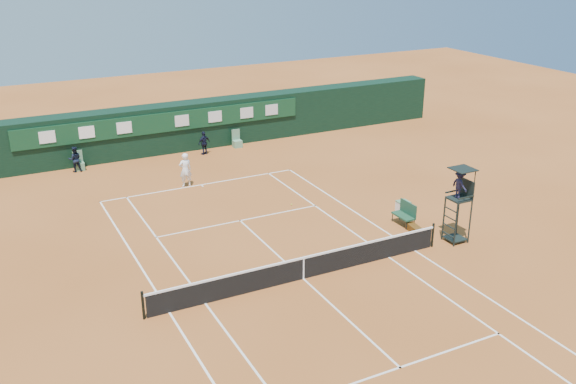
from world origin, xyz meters
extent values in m
plane|color=#AB5D28|center=(0.00, 0.00, 0.00)|extent=(90.00, 90.00, 0.00)
cube|color=white|center=(0.00, 11.88, 0.01)|extent=(11.05, 0.08, 0.01)
cube|color=white|center=(5.49, 0.00, 0.01)|extent=(0.08, 23.85, 0.01)
cube|color=white|center=(-5.49, 0.00, 0.01)|extent=(0.08, 23.85, 0.01)
cube|color=white|center=(4.12, 0.00, 0.01)|extent=(0.08, 23.85, 0.01)
cube|color=white|center=(-4.12, 0.00, 0.01)|extent=(0.08, 23.85, 0.01)
cube|color=silver|center=(0.00, 6.40, 0.01)|extent=(8.31, 0.08, 0.01)
cube|color=silver|center=(0.00, -6.40, 0.01)|extent=(8.31, 0.08, 0.01)
cube|color=silver|center=(0.00, 0.00, 0.01)|extent=(0.08, 12.88, 0.01)
cube|color=silver|center=(0.00, 11.73, 0.01)|extent=(0.08, 0.30, 0.01)
cube|color=black|center=(0.00, 0.00, 0.45)|extent=(12.60, 0.04, 0.90)
cube|color=white|center=(0.00, 0.00, 0.93)|extent=(12.80, 0.06, 0.08)
cube|color=white|center=(0.00, 0.00, 0.46)|extent=(0.06, 0.05, 0.92)
cylinder|color=black|center=(6.40, 0.00, 0.55)|extent=(0.10, 0.10, 1.10)
cylinder|color=black|center=(-6.40, 0.00, 0.55)|extent=(0.10, 0.10, 1.10)
cube|color=black|center=(0.00, 18.75, 1.50)|extent=(40.00, 1.50, 3.00)
cube|color=#103A20|center=(0.00, 17.94, 2.10)|extent=(18.00, 0.10, 1.20)
cube|color=white|center=(-7.00, 17.87, 2.10)|extent=(0.90, 0.04, 0.70)
cube|color=white|center=(-4.80, 17.87, 2.10)|extent=(0.90, 0.04, 0.70)
cube|color=white|center=(-2.60, 17.87, 2.10)|extent=(0.90, 0.04, 0.70)
cube|color=silver|center=(1.00, 17.87, 2.10)|extent=(0.90, 0.04, 0.70)
cube|color=silver|center=(3.20, 17.87, 2.10)|extent=(0.90, 0.04, 0.70)
cube|color=silver|center=(5.40, 17.87, 2.10)|extent=(0.90, 0.04, 0.70)
cube|color=silver|center=(7.20, 17.87, 2.10)|extent=(0.90, 0.04, 0.70)
cube|color=#598960|center=(-5.50, 17.45, 0.23)|extent=(0.55, 0.50, 0.46)
cube|color=#568464|center=(-5.50, 17.67, 0.80)|extent=(0.55, 0.06, 0.70)
cube|color=#639771|center=(4.50, 17.45, 0.23)|extent=(0.55, 0.50, 0.46)
cube|color=#548062|center=(4.50, 17.67, 0.80)|extent=(0.55, 0.06, 0.70)
cylinder|color=black|center=(7.27, -0.43, 1.00)|extent=(0.07, 0.07, 2.00)
cylinder|color=black|center=(7.27, 0.37, 1.00)|extent=(0.07, 0.07, 2.00)
cylinder|color=black|center=(8.07, -0.43, 1.00)|extent=(0.07, 0.07, 2.00)
cylinder|color=black|center=(8.07, 0.37, 1.00)|extent=(0.07, 0.07, 2.00)
cube|color=black|center=(7.67, -0.03, 2.04)|extent=(0.85, 0.85, 0.08)
cube|color=black|center=(8.07, -0.03, 2.45)|extent=(0.06, 0.85, 0.80)
cube|color=black|center=(7.67, -0.45, 2.25)|extent=(0.85, 0.05, 0.06)
cube|color=black|center=(7.67, 0.39, 2.25)|extent=(0.85, 0.05, 0.06)
cylinder|color=black|center=(8.07, -0.43, 2.90)|extent=(0.04, 0.04, 1.00)
cylinder|color=black|center=(8.07, 0.37, 2.90)|extent=(0.04, 0.04, 1.00)
cube|color=black|center=(7.72, -0.03, 3.40)|extent=(0.95, 0.95, 0.04)
cube|color=black|center=(7.67, -0.03, 0.15)|extent=(0.80, 0.80, 0.05)
cube|color=black|center=(7.27, -0.03, 0.40)|extent=(0.04, 0.80, 0.04)
cube|color=black|center=(7.27, -0.03, 0.80)|extent=(0.04, 0.80, 0.04)
cube|color=black|center=(7.27, -0.03, 1.20)|extent=(0.04, 0.80, 0.04)
cube|color=black|center=(7.27, -0.03, 1.60)|extent=(0.04, 0.80, 0.04)
imported|color=#191830|center=(7.62, -0.03, 2.72)|extent=(0.47, 0.82, 1.28)
cube|color=#1A422B|center=(6.69, 2.49, 0.45)|extent=(0.55, 1.20, 0.08)
cube|color=#1B4330|center=(6.94, 2.49, 0.80)|extent=(0.06, 1.20, 0.60)
cylinder|color=black|center=(6.47, 1.94, 0.20)|extent=(0.04, 0.04, 0.41)
cylinder|color=black|center=(6.91, 1.94, 0.20)|extent=(0.04, 0.04, 0.41)
cylinder|color=black|center=(6.47, 3.04, 0.20)|extent=(0.04, 0.04, 0.41)
cylinder|color=black|center=(6.91, 3.04, 0.20)|extent=(0.04, 0.04, 0.41)
cube|color=black|center=(6.64, 1.60, 0.16)|extent=(0.49, 0.91, 0.32)
cube|color=white|center=(7.48, 3.59, 0.30)|extent=(0.55, 0.55, 0.60)
cube|color=#56845C|center=(7.48, 3.59, 0.62)|extent=(0.57, 0.57, 0.05)
sphere|color=#C5D832|center=(3.09, 7.02, 0.04)|extent=(0.08, 0.08, 0.08)
imported|color=white|center=(-0.80, 12.05, 0.95)|extent=(0.70, 0.46, 1.90)
imported|color=black|center=(-5.72, 17.29, 0.75)|extent=(0.79, 0.64, 1.51)
imported|color=black|center=(2.07, 16.98, 0.74)|extent=(0.94, 0.63, 1.49)
camera|label=1|loc=(-10.72, -19.71, 12.42)|focal=40.00mm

